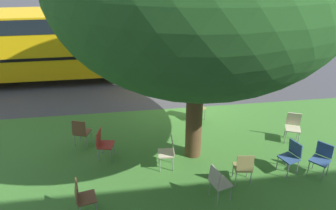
# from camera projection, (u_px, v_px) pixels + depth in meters

# --- Properties ---
(ground) EXTENTS (80.00, 80.00, 0.00)m
(ground) POSITION_uv_depth(u_px,v_px,m) (187.00, 105.00, 11.95)
(ground) COLOR #424247
(grass_verge) EXTENTS (48.00, 6.00, 0.01)m
(grass_verge) POSITION_uv_depth(u_px,v_px,m) (209.00, 155.00, 9.10)
(grass_verge) COLOR #3D752D
(grass_verge) RESTS_ON ground
(chair_0) EXTENTS (0.45, 0.45, 0.88)m
(chair_0) POSITION_uv_depth(u_px,v_px,m) (169.00, 151.00, 8.40)
(chair_0) COLOR beige
(chair_0) RESTS_ON ground
(chair_1) EXTENTS (0.54, 0.53, 0.88)m
(chair_1) POSITION_uv_depth(u_px,v_px,m) (291.00, 155.00, 8.24)
(chair_1) COLOR #335184
(chair_1) RESTS_ON ground
(chair_2) EXTENTS (0.59, 0.58, 0.88)m
(chair_2) POSITION_uv_depth(u_px,v_px,m) (322.00, 157.00, 8.15)
(chair_2) COLOR #335184
(chair_2) RESTS_ON ground
(chair_3) EXTENTS (0.46, 0.47, 0.88)m
(chair_3) POSITION_uv_depth(u_px,v_px,m) (244.00, 166.00, 7.81)
(chair_3) COLOR olive
(chair_3) RESTS_ON ground
(chair_4) EXTENTS (0.54, 0.55, 0.88)m
(chair_4) POSITION_uv_depth(u_px,v_px,m) (293.00, 125.00, 9.58)
(chair_4) COLOR beige
(chair_4) RESTS_ON ground
(chair_5) EXTENTS (0.53, 0.54, 0.88)m
(chair_5) POSITION_uv_depth(u_px,v_px,m) (81.00, 131.00, 9.29)
(chair_5) COLOR brown
(chair_5) RESTS_ON ground
(chair_6) EXTENTS (0.56, 0.57, 0.88)m
(chair_6) POSITION_uv_depth(u_px,v_px,m) (196.00, 105.00, 10.78)
(chair_6) COLOR olive
(chair_6) RESTS_ON ground
(chair_7) EXTENTS (0.50, 0.49, 0.88)m
(chair_7) POSITION_uv_depth(u_px,v_px,m) (82.00, 196.00, 6.89)
(chair_7) COLOR brown
(chair_7) RESTS_ON ground
(chair_8) EXTENTS (0.52, 0.51, 0.88)m
(chair_8) POSITION_uv_depth(u_px,v_px,m) (218.00, 181.00, 7.32)
(chair_8) COLOR #ADA393
(chair_8) RESTS_ON ground
(chair_9) EXTENTS (0.50, 0.50, 0.88)m
(chair_9) POSITION_uv_depth(u_px,v_px,m) (103.00, 142.00, 8.75)
(chair_9) COLOR #B7332D
(chair_9) RESTS_ON ground
(parked_car) EXTENTS (3.70, 1.92, 1.65)m
(parked_car) POSITION_uv_depth(u_px,v_px,m) (232.00, 57.00, 14.37)
(parked_car) COLOR maroon
(parked_car) RESTS_ON ground
(school_bus) EXTENTS (10.40, 2.80, 2.88)m
(school_bus) POSITION_uv_depth(u_px,v_px,m) (75.00, 38.00, 13.68)
(school_bus) COLOR yellow
(school_bus) RESTS_ON ground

